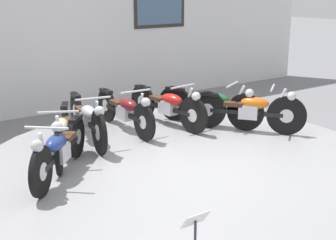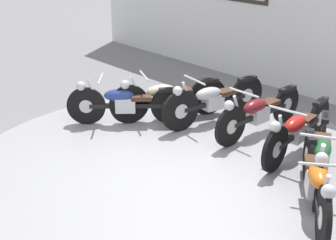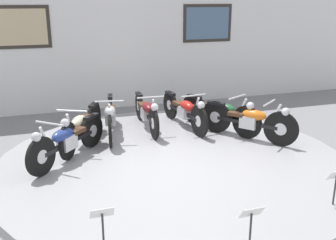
{
  "view_description": "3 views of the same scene",
  "coord_description": "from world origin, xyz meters",
  "px_view_note": "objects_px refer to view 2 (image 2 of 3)",
  "views": [
    {
      "loc": [
        -3.87,
        -5.03,
        2.57
      ],
      "look_at": [
        -0.21,
        0.13,
        0.76
      ],
      "focal_mm": 50.0,
      "sensor_mm": 36.0,
      "label": 1
    },
    {
      "loc": [
        3.87,
        -3.84,
        3.22
      ],
      "look_at": [
        -0.17,
        -0.04,
        0.85
      ],
      "focal_mm": 50.0,
      "sensor_mm": 36.0,
      "label": 2
    },
    {
      "loc": [
        -2.01,
        -5.9,
        2.81
      ],
      "look_at": [
        0.05,
        0.4,
        0.74
      ],
      "focal_mm": 42.0,
      "sensor_mm": 36.0,
      "label": 3
    }
  ],
  "objects_px": {
    "motorcycle_maroon": "(258,111)",
    "motorcycle_red": "(297,129)",
    "motorcycle_orange": "(316,180)",
    "motorcycle_cream": "(167,97)",
    "motorcycle_blue": "(125,102)",
    "motorcycle_silver": "(213,99)",
    "motorcycle_green": "(321,154)"
  },
  "relations": [
    {
      "from": "motorcycle_cream",
      "to": "motorcycle_silver",
      "type": "relative_size",
      "value": 0.91
    },
    {
      "from": "motorcycle_blue",
      "to": "motorcycle_cream",
      "type": "xyz_separation_m",
      "value": [
        0.31,
        0.63,
        0.01
      ]
    },
    {
      "from": "motorcycle_silver",
      "to": "motorcycle_cream",
      "type": "bearing_deg",
      "value": -144.16
    },
    {
      "from": "motorcycle_maroon",
      "to": "motorcycle_cream",
      "type": "bearing_deg",
      "value": -156.73
    },
    {
      "from": "motorcycle_blue",
      "to": "motorcycle_cream",
      "type": "bearing_deg",
      "value": 64.12
    },
    {
      "from": "motorcycle_red",
      "to": "motorcycle_green",
      "type": "relative_size",
      "value": 1.1
    },
    {
      "from": "motorcycle_maroon",
      "to": "motorcycle_green",
      "type": "bearing_deg",
      "value": -23.21
    },
    {
      "from": "motorcycle_cream",
      "to": "motorcycle_silver",
      "type": "height_order",
      "value": "motorcycle_silver"
    },
    {
      "from": "motorcycle_blue",
      "to": "motorcycle_red",
      "type": "height_order",
      "value": "motorcycle_red"
    },
    {
      "from": "motorcycle_silver",
      "to": "motorcycle_green",
      "type": "height_order",
      "value": "motorcycle_silver"
    },
    {
      "from": "motorcycle_silver",
      "to": "motorcycle_red",
      "type": "relative_size",
      "value": 1.01
    },
    {
      "from": "motorcycle_silver",
      "to": "motorcycle_maroon",
      "type": "bearing_deg",
      "value": 11.34
    },
    {
      "from": "motorcycle_silver",
      "to": "motorcycle_maroon",
      "type": "height_order",
      "value": "motorcycle_silver"
    },
    {
      "from": "motorcycle_blue",
      "to": "motorcycle_maroon",
      "type": "height_order",
      "value": "motorcycle_blue"
    },
    {
      "from": "motorcycle_maroon",
      "to": "motorcycle_green",
      "type": "distance_m",
      "value": 1.53
    },
    {
      "from": "motorcycle_blue",
      "to": "motorcycle_maroon",
      "type": "xyz_separation_m",
      "value": [
        1.71,
        1.23,
        -0.0
      ]
    },
    {
      "from": "motorcycle_maroon",
      "to": "motorcycle_silver",
      "type": "bearing_deg",
      "value": -168.66
    },
    {
      "from": "motorcycle_cream",
      "to": "motorcycle_maroon",
      "type": "height_order",
      "value": "motorcycle_cream"
    },
    {
      "from": "motorcycle_maroon",
      "to": "motorcycle_red",
      "type": "relative_size",
      "value": 1.0
    },
    {
      "from": "motorcycle_cream",
      "to": "motorcycle_red",
      "type": "relative_size",
      "value": 0.91
    },
    {
      "from": "motorcycle_silver",
      "to": "motorcycle_maroon",
      "type": "relative_size",
      "value": 1.01
    },
    {
      "from": "motorcycle_blue",
      "to": "motorcycle_maroon",
      "type": "bearing_deg",
      "value": 35.82
    },
    {
      "from": "motorcycle_blue",
      "to": "motorcycle_cream",
      "type": "relative_size",
      "value": 0.83
    },
    {
      "from": "motorcycle_maroon",
      "to": "motorcycle_blue",
      "type": "bearing_deg",
      "value": -144.18
    },
    {
      "from": "motorcycle_orange",
      "to": "motorcycle_red",
      "type": "bearing_deg",
      "value": 130.62
    },
    {
      "from": "motorcycle_green",
      "to": "motorcycle_blue",
      "type": "bearing_deg",
      "value": -168.56
    },
    {
      "from": "motorcycle_cream",
      "to": "motorcycle_green",
      "type": "height_order",
      "value": "same"
    },
    {
      "from": "motorcycle_red",
      "to": "motorcycle_green",
      "type": "distance_m",
      "value": 0.76
    },
    {
      "from": "motorcycle_green",
      "to": "motorcycle_silver",
      "type": "bearing_deg",
      "value": 168.52
    },
    {
      "from": "motorcycle_maroon",
      "to": "motorcycle_red",
      "type": "distance_m",
      "value": 0.8
    },
    {
      "from": "motorcycle_cream",
      "to": "motorcycle_maroon",
      "type": "xyz_separation_m",
      "value": [
        1.4,
        0.6,
        -0.01
      ]
    },
    {
      "from": "motorcycle_cream",
      "to": "motorcycle_orange",
      "type": "distance_m",
      "value": 3.17
    }
  ]
}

